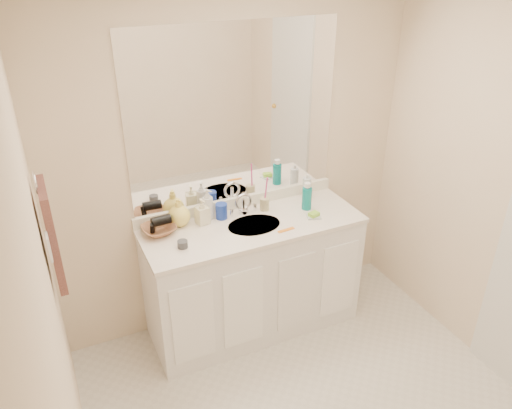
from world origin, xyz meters
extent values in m
cube|color=beige|center=(0.00, 1.30, 1.20)|extent=(2.60, 0.02, 2.40)
cube|color=beige|center=(-1.30, 0.00, 1.20)|extent=(0.02, 2.60, 2.40)
cube|color=white|center=(0.00, 1.02, 0.42)|extent=(1.50, 0.55, 0.85)
cube|color=white|center=(0.00, 1.02, 0.86)|extent=(1.52, 0.57, 0.03)
cube|color=white|center=(0.00, 1.29, 0.92)|extent=(1.52, 0.03, 0.08)
cylinder|color=beige|center=(0.00, 1.00, 0.87)|extent=(0.37, 0.37, 0.02)
cylinder|color=silver|center=(0.00, 1.18, 0.94)|extent=(0.02, 0.02, 0.11)
cube|color=white|center=(0.00, 1.29, 1.56)|extent=(1.48, 0.01, 1.20)
cylinder|color=#1834A5|center=(-0.16, 1.19, 0.94)|extent=(0.10, 0.10, 0.11)
cylinder|color=tan|center=(0.16, 1.17, 0.93)|extent=(0.07, 0.07, 0.09)
cylinder|color=#E53C93|center=(0.17, 1.17, 1.03)|extent=(0.02, 0.04, 0.22)
cylinder|color=#0A7E7F|center=(0.44, 1.06, 0.96)|extent=(0.07, 0.07, 0.16)
cylinder|color=silver|center=(0.52, 1.19, 0.96)|extent=(0.07, 0.07, 0.17)
cube|color=silver|center=(0.42, 0.92, 0.89)|extent=(0.12, 0.10, 0.01)
cube|color=#8DD032|center=(0.42, 0.92, 0.90)|extent=(0.08, 0.07, 0.03)
cube|color=orange|center=(0.16, 0.85, 0.88)|extent=(0.12, 0.03, 0.01)
cylinder|color=#3A3C42|center=(-0.52, 0.94, 0.90)|extent=(0.08, 0.08, 0.05)
imported|color=silver|center=(-0.25, 1.23, 0.99)|extent=(0.11, 0.11, 0.22)
imported|color=#EBE6BF|center=(-0.31, 1.18, 0.97)|extent=(0.10, 0.10, 0.18)
imported|color=#FAE361|center=(-0.46, 1.22, 0.98)|extent=(0.19, 0.19, 0.19)
imported|color=brown|center=(-0.61, 1.17, 0.91)|extent=(0.25, 0.25, 0.05)
cylinder|color=black|center=(-0.59, 1.17, 0.97)|extent=(0.13, 0.07, 0.06)
torus|color=silver|center=(-1.27, 0.77, 1.55)|extent=(0.01, 0.11, 0.11)
cube|color=#492A27|center=(-1.25, 0.77, 1.25)|extent=(0.04, 0.32, 0.55)
cube|color=white|center=(-1.27, 0.57, 1.30)|extent=(0.01, 0.08, 0.13)
camera|label=1|loc=(-1.23, -1.65, 2.58)|focal=35.00mm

